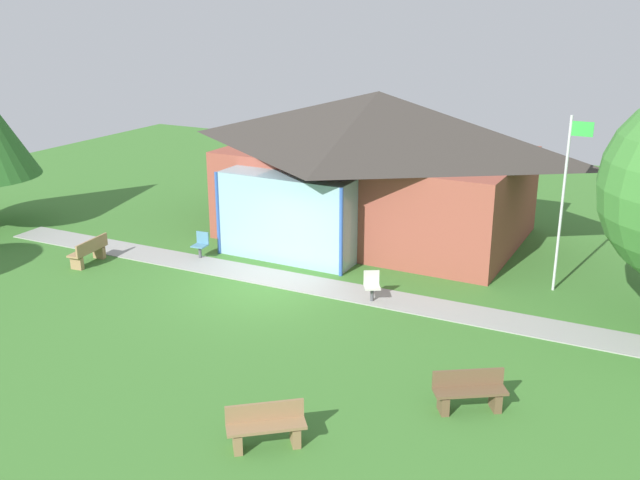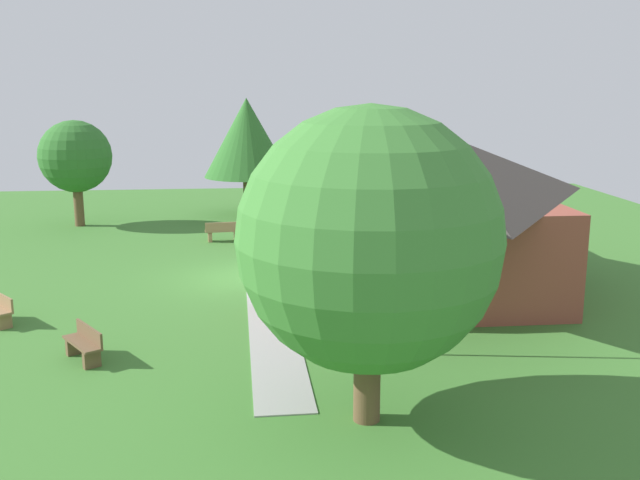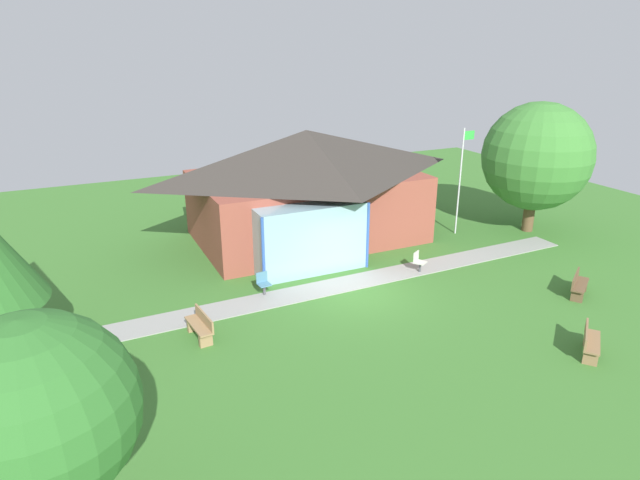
{
  "view_description": "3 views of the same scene",
  "coord_description": "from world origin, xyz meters",
  "px_view_note": "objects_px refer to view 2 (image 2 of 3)",
  "views": [
    {
      "loc": [
        10.44,
        -16.67,
        8.05
      ],
      "look_at": [
        0.88,
        1.72,
        1.15
      ],
      "focal_mm": 40.66,
      "sensor_mm": 36.0,
      "label": 1
    },
    {
      "loc": [
        24.15,
        0.44,
        6.6
      ],
      "look_at": [
        0.59,
        2.74,
        1.44
      ],
      "focal_mm": 40.61,
      "sensor_mm": 36.0,
      "label": 2
    },
    {
      "loc": [
        -9.21,
        -16.04,
        8.85
      ],
      "look_at": [
        -0.46,
        2.53,
        1.31
      ],
      "focal_mm": 30.63,
      "sensor_mm": 36.0,
      "label": 3
    }
  ],
  "objects_px": {
    "bench_mid_left": "(223,232)",
    "bench_lawn_far_right": "(84,344)",
    "tree_west_hedge": "(247,138)",
    "patio_chair_lawn_spare": "(259,292)",
    "pavilion": "(425,203)",
    "tree_east_hedge": "(369,240)",
    "tree_lawn_corner": "(75,157)",
    "patio_chair_west": "(275,245)",
    "flagpole": "(393,244)"
  },
  "relations": [
    {
      "from": "patio_chair_lawn_spare",
      "to": "tree_east_hedge",
      "type": "xyz_separation_m",
      "value": [
        7.86,
        2.01,
        3.27
      ]
    },
    {
      "from": "bench_mid_left",
      "to": "patio_chair_west",
      "type": "relative_size",
      "value": 1.79
    },
    {
      "from": "tree_west_hedge",
      "to": "pavilion",
      "type": "bearing_deg",
      "value": 24.62
    },
    {
      "from": "patio_chair_west",
      "to": "tree_lawn_corner",
      "type": "distance_m",
      "value": 11.66
    },
    {
      "from": "bench_mid_left",
      "to": "tree_west_hedge",
      "type": "relative_size",
      "value": 0.26
    },
    {
      "from": "patio_chair_lawn_spare",
      "to": "patio_chair_west",
      "type": "xyz_separation_m",
      "value": [
        -6.39,
        0.69,
        0.0
      ]
    },
    {
      "from": "patio_chair_lawn_spare",
      "to": "tree_west_hedge",
      "type": "xyz_separation_m",
      "value": [
        -15.37,
        -0.32,
        3.49
      ]
    },
    {
      "from": "bench_mid_left",
      "to": "patio_chair_lawn_spare",
      "type": "bearing_deg",
      "value": -87.72
    },
    {
      "from": "tree_east_hedge",
      "to": "patio_chair_lawn_spare",
      "type": "bearing_deg",
      "value": -165.67
    },
    {
      "from": "patio_chair_lawn_spare",
      "to": "patio_chair_west",
      "type": "height_order",
      "value": "same"
    },
    {
      "from": "pavilion",
      "to": "tree_east_hedge",
      "type": "relative_size",
      "value": 1.76
    },
    {
      "from": "patio_chair_west",
      "to": "tree_east_hedge",
      "type": "bearing_deg",
      "value": -179.63
    },
    {
      "from": "bench_mid_left",
      "to": "tree_west_hedge",
      "type": "distance_m",
      "value": 7.16
    },
    {
      "from": "patio_chair_west",
      "to": "tree_east_hedge",
      "type": "distance_m",
      "value": 14.67
    },
    {
      "from": "bench_lawn_far_right",
      "to": "patio_chair_lawn_spare",
      "type": "relative_size",
      "value": 1.74
    },
    {
      "from": "pavilion",
      "to": "bench_mid_left",
      "type": "bearing_deg",
      "value": -134.08
    },
    {
      "from": "bench_lawn_far_right",
      "to": "tree_lawn_corner",
      "type": "distance_m",
      "value": 18.04
    },
    {
      "from": "bench_lawn_far_right",
      "to": "tree_east_hedge",
      "type": "bearing_deg",
      "value": -154.56
    },
    {
      "from": "flagpole",
      "to": "patio_chair_lawn_spare",
      "type": "xyz_separation_m",
      "value": [
        -4.41,
        -3.18,
        -2.41
      ]
    },
    {
      "from": "tree_west_hedge",
      "to": "patio_chair_lawn_spare",
      "type": "bearing_deg",
      "value": 1.19
    },
    {
      "from": "flagpole",
      "to": "patio_chair_lawn_spare",
      "type": "height_order",
      "value": "flagpole"
    },
    {
      "from": "pavilion",
      "to": "tree_lawn_corner",
      "type": "relative_size",
      "value": 2.23
    },
    {
      "from": "patio_chair_west",
      "to": "flagpole",
      "type": "bearing_deg",
      "value": -171.93
    },
    {
      "from": "bench_lawn_far_right",
      "to": "bench_mid_left",
      "type": "xyz_separation_m",
      "value": [
        -13.28,
        2.89,
        0.0
      ]
    },
    {
      "from": "patio_chair_lawn_spare",
      "to": "tree_east_hedge",
      "type": "bearing_deg",
      "value": 163.45
    },
    {
      "from": "bench_mid_left",
      "to": "tree_east_hedge",
      "type": "bearing_deg",
      "value": -85.07
    },
    {
      "from": "pavilion",
      "to": "patio_chair_west",
      "type": "height_order",
      "value": "pavilion"
    },
    {
      "from": "patio_chair_west",
      "to": "tree_east_hedge",
      "type": "relative_size",
      "value": 0.14
    },
    {
      "from": "pavilion",
      "to": "tree_west_hedge",
      "type": "height_order",
      "value": "tree_west_hedge"
    },
    {
      "from": "patio_chair_lawn_spare",
      "to": "tree_east_hedge",
      "type": "relative_size",
      "value": 0.14
    },
    {
      "from": "flagpole",
      "to": "bench_mid_left",
      "type": "relative_size",
      "value": 3.3
    },
    {
      "from": "pavilion",
      "to": "bench_lawn_far_right",
      "type": "height_order",
      "value": "pavilion"
    },
    {
      "from": "patio_chair_west",
      "to": "tree_west_hedge",
      "type": "relative_size",
      "value": 0.15
    },
    {
      "from": "patio_chair_lawn_spare",
      "to": "patio_chair_west",
      "type": "distance_m",
      "value": 6.42
    },
    {
      "from": "pavilion",
      "to": "patio_chair_lawn_spare",
      "type": "xyz_separation_m",
      "value": [
        2.44,
        -5.61,
        -2.22
      ]
    },
    {
      "from": "bench_lawn_far_right",
      "to": "patio_chair_west",
      "type": "height_order",
      "value": "patio_chair_west"
    },
    {
      "from": "patio_chair_west",
      "to": "bench_lawn_far_right",
      "type": "bearing_deg",
      "value": 149.58
    },
    {
      "from": "bench_lawn_far_right",
      "to": "tree_lawn_corner",
      "type": "height_order",
      "value": "tree_lawn_corner"
    },
    {
      "from": "flagpole",
      "to": "tree_east_hedge",
      "type": "height_order",
      "value": "tree_east_hedge"
    },
    {
      "from": "tree_east_hedge",
      "to": "tree_lawn_corner",
      "type": "height_order",
      "value": "tree_east_hedge"
    },
    {
      "from": "bench_mid_left",
      "to": "bench_lawn_far_right",
      "type": "bearing_deg",
      "value": -108.64
    },
    {
      "from": "bench_lawn_far_right",
      "to": "patio_chair_west",
      "type": "distance_m",
      "value": 11.57
    },
    {
      "from": "pavilion",
      "to": "bench_mid_left",
      "type": "relative_size",
      "value": 7.14
    },
    {
      "from": "bench_lawn_far_right",
      "to": "tree_east_hedge",
      "type": "relative_size",
      "value": 0.24
    },
    {
      "from": "pavilion",
      "to": "bench_lawn_far_right",
      "type": "bearing_deg",
      "value": -56.76
    },
    {
      "from": "bench_lawn_far_right",
      "to": "tree_west_hedge",
      "type": "height_order",
      "value": "tree_west_hedge"
    },
    {
      "from": "pavilion",
      "to": "tree_east_hedge",
      "type": "bearing_deg",
      "value": -19.28
    },
    {
      "from": "tree_lawn_corner",
      "to": "pavilion",
      "type": "bearing_deg",
      "value": 51.83
    },
    {
      "from": "tree_west_hedge",
      "to": "tree_lawn_corner",
      "type": "xyz_separation_m",
      "value": [
        2.06,
        -7.92,
        -0.66
      ]
    },
    {
      "from": "bench_mid_left",
      "to": "pavilion",
      "type": "bearing_deg",
      "value": -50.44
    }
  ]
}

